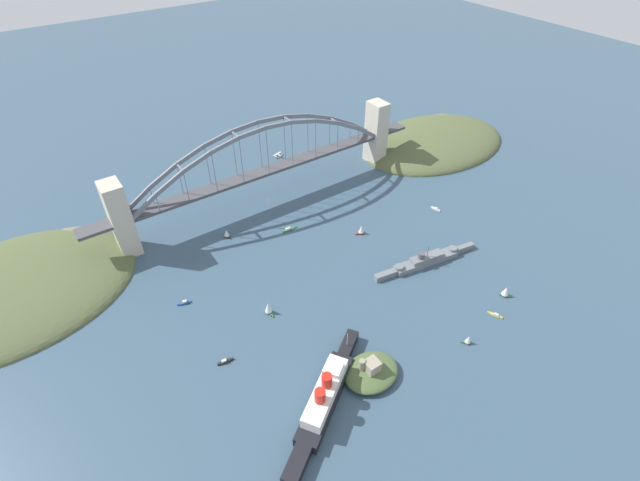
{
  "coord_description": "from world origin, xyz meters",
  "views": [
    {
      "loc": [
        151.17,
        298.95,
        229.71
      ],
      "look_at": [
        0.0,
        79.75,
        8.0
      ],
      "focal_mm": 25.85,
      "sensor_mm": 36.0,
      "label": 1
    }
  ],
  "objects_px": {
    "small_boat_1": "(289,229)",
    "seaplane_second_in_formation": "(306,155)",
    "naval_cruiser": "(425,260)",
    "seaplane_taxiing_near_bridge": "(278,155)",
    "small_boat_2": "(436,209)",
    "small_boat_6": "(268,308)",
    "small_boat_8": "(506,291)",
    "harbor_arch_bridge": "(266,168)",
    "small_boat_9": "(227,233)",
    "small_boat_5": "(184,303)",
    "small_boat_3": "(225,361)",
    "small_boat_0": "(361,229)",
    "ocean_liner": "(325,396)",
    "fort_island_mid_harbor": "(371,372)",
    "small_boat_4": "(468,339)",
    "small_boat_7": "(495,315)"
  },
  "relations": [
    {
      "from": "seaplane_taxiing_near_bridge",
      "to": "small_boat_0",
      "type": "relative_size",
      "value": 1.21
    },
    {
      "from": "harbor_arch_bridge",
      "to": "small_boat_8",
      "type": "height_order",
      "value": "harbor_arch_bridge"
    },
    {
      "from": "small_boat_9",
      "to": "seaplane_second_in_formation",
      "type": "bearing_deg",
      "value": -150.01
    },
    {
      "from": "small_boat_9",
      "to": "ocean_liner",
      "type": "bearing_deg",
      "value": 83.24
    },
    {
      "from": "harbor_arch_bridge",
      "to": "seaplane_taxiing_near_bridge",
      "type": "distance_m",
      "value": 80.46
    },
    {
      "from": "small_boat_6",
      "to": "small_boat_9",
      "type": "xyz_separation_m",
      "value": [
        -11.99,
        -87.2,
        -1.33
      ]
    },
    {
      "from": "small_boat_1",
      "to": "fort_island_mid_harbor",
      "type": "bearing_deg",
      "value": 77.2
    },
    {
      "from": "naval_cruiser",
      "to": "small_boat_9",
      "type": "height_order",
      "value": "naval_cruiser"
    },
    {
      "from": "fort_island_mid_harbor",
      "to": "seaplane_second_in_formation",
      "type": "height_order",
      "value": "fort_island_mid_harbor"
    },
    {
      "from": "fort_island_mid_harbor",
      "to": "small_boat_0",
      "type": "xyz_separation_m",
      "value": [
        -76.92,
        -105.63,
        0.27
      ]
    },
    {
      "from": "seaplane_taxiing_near_bridge",
      "to": "small_boat_7",
      "type": "height_order",
      "value": "seaplane_taxiing_near_bridge"
    },
    {
      "from": "seaplane_second_in_formation",
      "to": "small_boat_5",
      "type": "distance_m",
      "value": 210.96
    },
    {
      "from": "small_boat_1",
      "to": "seaplane_second_in_formation",
      "type": "bearing_deg",
      "value": -130.22
    },
    {
      "from": "fort_island_mid_harbor",
      "to": "small_boat_3",
      "type": "relative_size",
      "value": 3.38
    },
    {
      "from": "harbor_arch_bridge",
      "to": "fort_island_mid_harbor",
      "type": "xyz_separation_m",
      "value": [
        39.68,
        188.73,
        -27.59
      ]
    },
    {
      "from": "small_boat_6",
      "to": "ocean_liner",
      "type": "bearing_deg",
      "value": 84.51
    },
    {
      "from": "small_boat_5",
      "to": "small_boat_7",
      "type": "relative_size",
      "value": 0.94
    },
    {
      "from": "small_boat_0",
      "to": "small_boat_4",
      "type": "relative_size",
      "value": 1.15
    },
    {
      "from": "seaplane_second_in_formation",
      "to": "small_boat_8",
      "type": "xyz_separation_m",
      "value": [
        -7.51,
        234.6,
        1.91
      ]
    },
    {
      "from": "small_boat_9",
      "to": "small_boat_1",
      "type": "bearing_deg",
      "value": 156.12
    },
    {
      "from": "seaplane_taxiing_near_bridge",
      "to": "small_boat_1",
      "type": "height_order",
      "value": "seaplane_taxiing_near_bridge"
    },
    {
      "from": "small_boat_2",
      "to": "small_boat_0",
      "type": "bearing_deg",
      "value": -8.5
    },
    {
      "from": "small_boat_7",
      "to": "small_boat_8",
      "type": "bearing_deg",
      "value": -157.41
    },
    {
      "from": "naval_cruiser",
      "to": "fort_island_mid_harbor",
      "type": "relative_size",
      "value": 2.57
    },
    {
      "from": "small_boat_8",
      "to": "fort_island_mid_harbor",
      "type": "bearing_deg",
      "value": -1.44
    },
    {
      "from": "small_boat_3",
      "to": "small_boat_7",
      "type": "relative_size",
      "value": 1.03
    },
    {
      "from": "seaplane_second_in_formation",
      "to": "small_boat_2",
      "type": "distance_m",
      "value": 143.0
    },
    {
      "from": "small_boat_8",
      "to": "small_boat_3",
      "type": "bearing_deg",
      "value": -18.05
    },
    {
      "from": "small_boat_6",
      "to": "small_boat_8",
      "type": "relative_size",
      "value": 1.18
    },
    {
      "from": "small_boat_2",
      "to": "small_boat_9",
      "type": "height_order",
      "value": "small_boat_9"
    },
    {
      "from": "harbor_arch_bridge",
      "to": "small_boat_3",
      "type": "xyz_separation_m",
      "value": [
        104.79,
        132.79,
        -30.52
      ]
    },
    {
      "from": "small_boat_0",
      "to": "small_boat_9",
      "type": "xyz_separation_m",
      "value": [
        89.47,
        -56.55,
        -0.55
      ]
    },
    {
      "from": "small_boat_1",
      "to": "small_boat_4",
      "type": "height_order",
      "value": "small_boat_4"
    },
    {
      "from": "fort_island_mid_harbor",
      "to": "small_boat_1",
      "type": "relative_size",
      "value": 2.55
    },
    {
      "from": "small_boat_8",
      "to": "harbor_arch_bridge",
      "type": "bearing_deg",
      "value": -68.43
    },
    {
      "from": "small_boat_5",
      "to": "small_boat_7",
      "type": "distance_m",
      "value": 205.43
    },
    {
      "from": "small_boat_7",
      "to": "small_boat_0",
      "type": "bearing_deg",
      "value": -80.88
    },
    {
      "from": "harbor_arch_bridge",
      "to": "small_boat_5",
      "type": "bearing_deg",
      "value": 34.93
    },
    {
      "from": "seaplane_second_in_formation",
      "to": "small_boat_2",
      "type": "relative_size",
      "value": 1.36
    },
    {
      "from": "naval_cruiser",
      "to": "seaplane_taxiing_near_bridge",
      "type": "distance_m",
      "value": 197.46
    },
    {
      "from": "ocean_liner",
      "to": "seaplane_second_in_formation",
      "type": "distance_m",
      "value": 269.81
    },
    {
      "from": "ocean_liner",
      "to": "small_boat_7",
      "type": "xyz_separation_m",
      "value": [
        -127.33,
        11.95,
        -5.68
      ]
    },
    {
      "from": "seaplane_second_in_formation",
      "to": "small_boat_9",
      "type": "distance_m",
      "value": 139.09
    },
    {
      "from": "small_boat_8",
      "to": "small_boat_5",
      "type": "bearing_deg",
      "value": -32.64
    },
    {
      "from": "small_boat_1",
      "to": "seaplane_taxiing_near_bridge",
      "type": "bearing_deg",
      "value": -116.26
    },
    {
      "from": "small_boat_3",
      "to": "small_boat_4",
      "type": "distance_m",
      "value": 147.45
    },
    {
      "from": "fort_island_mid_harbor",
      "to": "small_boat_4",
      "type": "relative_size",
      "value": 4.42
    },
    {
      "from": "small_boat_1",
      "to": "small_boat_2",
      "type": "height_order",
      "value": "small_boat_2"
    },
    {
      "from": "harbor_arch_bridge",
      "to": "small_boat_1",
      "type": "height_order",
      "value": "harbor_arch_bridge"
    },
    {
      "from": "small_boat_3",
      "to": "small_boat_6",
      "type": "xyz_separation_m",
      "value": [
        -40.56,
        -19.04,
        3.99
      ]
    }
  ]
}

